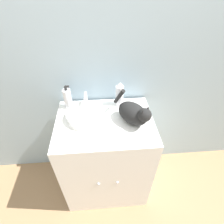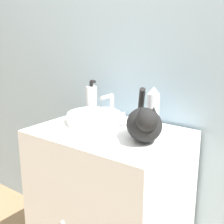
{
  "view_description": "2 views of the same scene",
  "coord_description": "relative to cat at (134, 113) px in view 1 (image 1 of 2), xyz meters",
  "views": [
    {
      "loc": [
        -0.02,
        -0.66,
        1.79
      ],
      "look_at": [
        0.05,
        0.25,
        1.0
      ],
      "focal_mm": 28.0,
      "sensor_mm": 36.0,
      "label": 1
    },
    {
      "loc": [
        0.89,
        -0.89,
        1.39
      ],
      "look_at": [
        0.03,
        0.25,
        1.0
      ],
      "focal_mm": 50.0,
      "sensor_mm": 36.0,
      "label": 2
    }
  ],
  "objects": [
    {
      "name": "spray_bottle",
      "position": [
        -0.08,
        0.22,
        0.02
      ],
      "size": [
        0.06,
        0.06,
        0.21
      ],
      "color": "silver",
      "rests_on": "vanity_cabinet"
    },
    {
      "name": "faucet",
      "position": [
        -0.35,
        0.21,
        -0.02
      ],
      "size": [
        0.18,
        0.11,
        0.14
      ],
      "color": "silver",
      "rests_on": "vanity_cabinet"
    },
    {
      "name": "wall_back",
      "position": [
        -0.21,
        0.33,
        0.28
      ],
      "size": [
        6.0,
        0.05,
        2.5
      ],
      "color": "#9EB7C6",
      "rests_on": "ground_plane"
    },
    {
      "name": "vanity_cabinet",
      "position": [
        -0.21,
        0.02,
        -0.53
      ],
      "size": [
        0.73,
        0.56,
        0.89
      ],
      "color": "white",
      "rests_on": "ground_plane"
    },
    {
      "name": "cat",
      "position": [
        0.0,
        0.0,
        0.0
      ],
      "size": [
        0.27,
        0.31,
        0.22
      ],
      "rotation": [
        0.0,
        0.0,
        -0.92
      ],
      "color": "black",
      "rests_on": "vanity_cabinet"
    },
    {
      "name": "ground_plane",
      "position": [
        -0.21,
        -0.25,
        -0.97
      ],
      "size": [
        8.0,
        8.0,
        0.0
      ],
      "primitive_type": "plane",
      "color": "#997551"
    },
    {
      "name": "sink_basin",
      "position": [
        -0.35,
        0.07,
        -0.05
      ],
      "size": [
        0.28,
        0.28,
        0.06
      ],
      "color": "white",
      "rests_on": "vanity_cabinet"
    },
    {
      "name": "soap_bottle",
      "position": [
        -0.49,
        0.21,
        0.0
      ],
      "size": [
        0.06,
        0.06,
        0.2
      ],
      "color": "silver",
      "rests_on": "vanity_cabinet"
    }
  ]
}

